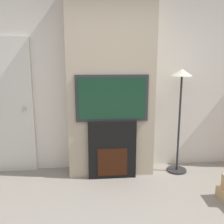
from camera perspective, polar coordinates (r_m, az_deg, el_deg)
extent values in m
cube|color=silver|center=(3.85, -0.56, 6.71)|extent=(6.00, 0.06, 2.70)
cube|color=tan|center=(3.63, -0.28, 6.40)|extent=(1.24, 0.38, 2.70)
cube|color=black|center=(3.65, 0.00, -8.53)|extent=(0.69, 0.14, 0.85)
cube|color=#33160A|center=(3.65, 0.11, -11.42)|extent=(0.43, 0.01, 0.41)
cube|color=#2D2D33|center=(3.46, 0.00, 3.17)|extent=(1.01, 0.06, 0.65)
cube|color=#143823|center=(3.43, 0.05, 3.08)|extent=(0.93, 0.01, 0.57)
cylinder|color=#262628|center=(4.11, 14.53, -12.71)|extent=(0.30, 0.30, 0.03)
cylinder|color=#262628|center=(3.87, 15.09, -2.76)|extent=(0.03, 0.03, 1.44)
cone|color=silver|center=(3.76, 15.72, 8.70)|extent=(0.30, 0.30, 0.10)
cube|color=silver|center=(4.03, -23.50, 1.08)|extent=(0.85, 0.04, 2.02)
sphere|color=silver|center=(3.91, -19.47, 0.49)|extent=(0.06, 0.06, 0.06)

